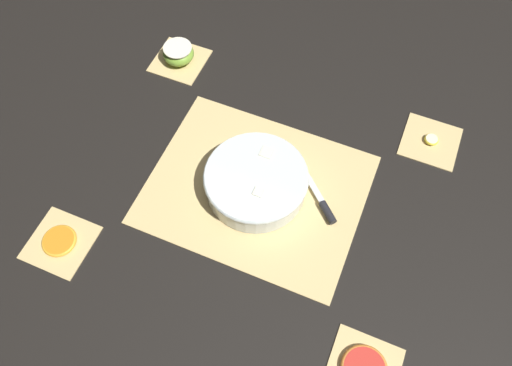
{
  "coord_description": "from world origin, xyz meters",
  "views": [
    {
      "loc": [
        -0.22,
        0.52,
        1.03
      ],
      "look_at": [
        0.0,
        0.0,
        0.03
      ],
      "focal_mm": 35.0,
      "sensor_mm": 36.0,
      "label": 1
    }
  ],
  "objects_px": {
    "paring_knife": "(326,209)",
    "apple_half": "(178,53)",
    "banana_coin_single": "(431,139)",
    "fruit_salad_bowl": "(256,181)",
    "orange_slice_whole": "(59,241)"
  },
  "relations": [
    {
      "from": "fruit_salad_bowl",
      "to": "orange_slice_whole",
      "type": "bearing_deg",
      "value": 39.91
    },
    {
      "from": "paring_knife",
      "to": "orange_slice_whole",
      "type": "xyz_separation_m",
      "value": [
        0.52,
        0.3,
        -0.0
      ]
    },
    {
      "from": "paring_knife",
      "to": "apple_half",
      "type": "xyz_separation_m",
      "value": [
        0.52,
        -0.28,
        0.02
      ]
    },
    {
      "from": "paring_knife",
      "to": "apple_half",
      "type": "bearing_deg",
      "value": -28.74
    },
    {
      "from": "fruit_salad_bowl",
      "to": "banana_coin_single",
      "type": "distance_m",
      "value": 0.45
    },
    {
      "from": "apple_half",
      "to": "paring_knife",
      "type": "bearing_deg",
      "value": 151.26
    },
    {
      "from": "apple_half",
      "to": "fruit_salad_bowl",
      "type": "bearing_deg",
      "value": 140.07
    },
    {
      "from": "fruit_salad_bowl",
      "to": "orange_slice_whole",
      "type": "relative_size",
      "value": 3.12
    },
    {
      "from": "fruit_salad_bowl",
      "to": "banana_coin_single",
      "type": "height_order",
      "value": "fruit_salad_bowl"
    },
    {
      "from": "paring_knife",
      "to": "orange_slice_whole",
      "type": "height_order",
      "value": "paring_knife"
    },
    {
      "from": "fruit_salad_bowl",
      "to": "apple_half",
      "type": "relative_size",
      "value": 2.86
    },
    {
      "from": "apple_half",
      "to": "banana_coin_single",
      "type": "xyz_separation_m",
      "value": [
        -0.7,
        0.0,
        -0.02
      ]
    },
    {
      "from": "banana_coin_single",
      "to": "fruit_salad_bowl",
      "type": "bearing_deg",
      "value": 39.92
    },
    {
      "from": "fruit_salad_bowl",
      "to": "apple_half",
      "type": "distance_m",
      "value": 0.45
    },
    {
      "from": "fruit_salad_bowl",
      "to": "paring_knife",
      "type": "relative_size",
      "value": 2.12
    }
  ]
}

